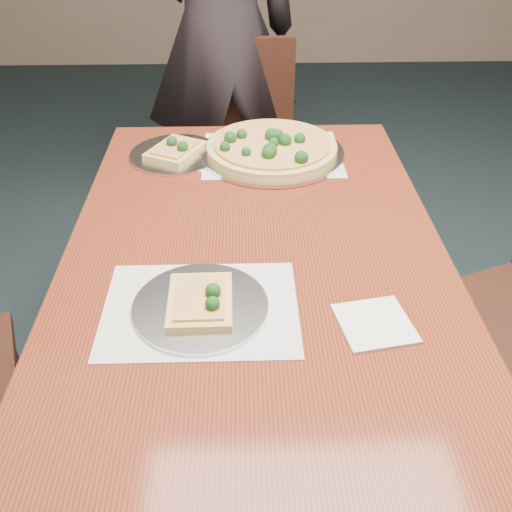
{
  "coord_description": "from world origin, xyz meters",
  "views": [
    {
      "loc": [
        -0.29,
        -0.9,
        1.53
      ],
      "look_at": [
        -0.26,
        0.17,
        0.75
      ],
      "focal_mm": 40.0,
      "sensor_mm": 36.0,
      "label": 1
    }
  ],
  "objects_px": {
    "chair_far": "(246,143)",
    "diner": "(220,33)",
    "dining_table": "(256,287)",
    "pizza_pan": "(272,148)",
    "slice_plate_near": "(201,304)",
    "slice_plate_far": "(176,152)"
  },
  "relations": [
    {
      "from": "chair_far",
      "to": "diner",
      "type": "height_order",
      "value": "diner"
    },
    {
      "from": "dining_table",
      "to": "diner",
      "type": "xyz_separation_m",
      "value": [
        -0.11,
        1.29,
        0.26
      ]
    },
    {
      "from": "chair_far",
      "to": "pizza_pan",
      "type": "relative_size",
      "value": 2.07
    },
    {
      "from": "chair_far",
      "to": "diner",
      "type": "xyz_separation_m",
      "value": [
        -0.1,
        0.17,
        0.4
      ]
    },
    {
      "from": "diner",
      "to": "pizza_pan",
      "type": "distance_m",
      "value": 0.79
    },
    {
      "from": "pizza_pan",
      "to": "slice_plate_far",
      "type": "relative_size",
      "value": 1.57
    },
    {
      "from": "dining_table",
      "to": "diner",
      "type": "distance_m",
      "value": 1.32
    },
    {
      "from": "dining_table",
      "to": "slice_plate_near",
      "type": "height_order",
      "value": "slice_plate_near"
    },
    {
      "from": "dining_table",
      "to": "chair_far",
      "type": "height_order",
      "value": "chair_far"
    },
    {
      "from": "diner",
      "to": "pizza_pan",
      "type": "xyz_separation_m",
      "value": [
        0.17,
        -0.76,
        -0.14
      ]
    },
    {
      "from": "diner",
      "to": "dining_table",
      "type": "bearing_deg",
      "value": 79.34
    },
    {
      "from": "dining_table",
      "to": "slice_plate_near",
      "type": "xyz_separation_m",
      "value": [
        -0.12,
        -0.18,
        0.11
      ]
    },
    {
      "from": "chair_far",
      "to": "pizza_pan",
      "type": "xyz_separation_m",
      "value": [
        0.07,
        -0.6,
        0.26
      ]
    },
    {
      "from": "dining_table",
      "to": "chair_far",
      "type": "bearing_deg",
      "value": 90.54
    },
    {
      "from": "slice_plate_far",
      "to": "pizza_pan",
      "type": "bearing_deg",
      "value": -0.52
    },
    {
      "from": "pizza_pan",
      "to": "diner",
      "type": "bearing_deg",
      "value": 102.48
    },
    {
      "from": "chair_far",
      "to": "dining_table",
      "type": "bearing_deg",
      "value": -92.97
    },
    {
      "from": "slice_plate_near",
      "to": "diner",
      "type": "bearing_deg",
      "value": 89.54
    },
    {
      "from": "chair_far",
      "to": "diner",
      "type": "distance_m",
      "value": 0.44
    },
    {
      "from": "dining_table",
      "to": "pizza_pan",
      "type": "distance_m",
      "value": 0.54
    },
    {
      "from": "slice_plate_near",
      "to": "slice_plate_far",
      "type": "relative_size",
      "value": 1.0
    },
    {
      "from": "chair_far",
      "to": "slice_plate_near",
      "type": "bearing_deg",
      "value": -98.21
    }
  ]
}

